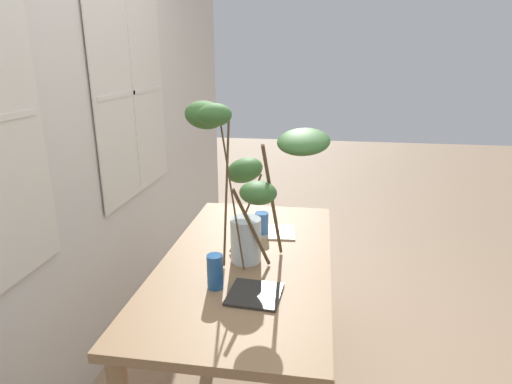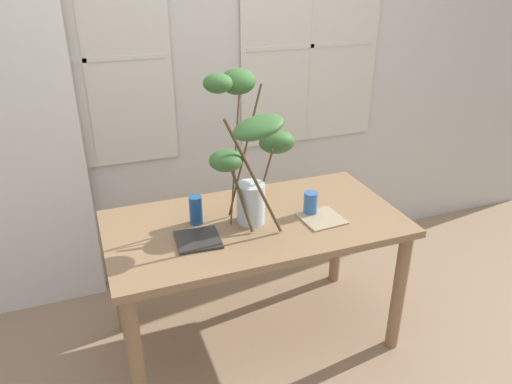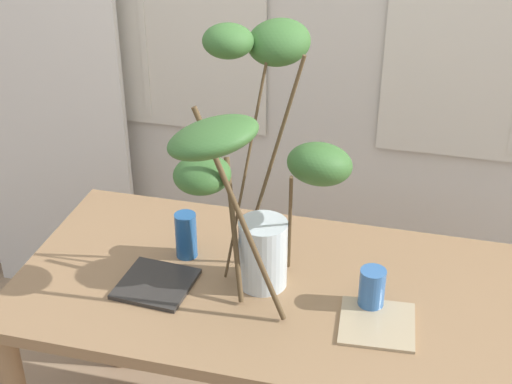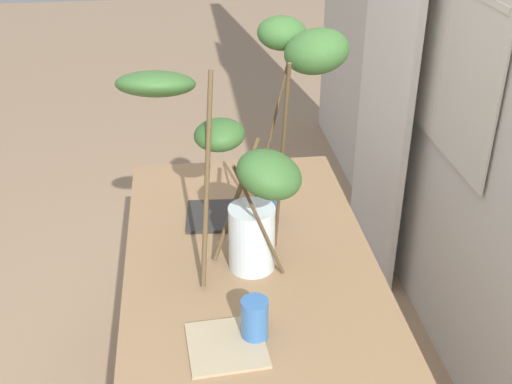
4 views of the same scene
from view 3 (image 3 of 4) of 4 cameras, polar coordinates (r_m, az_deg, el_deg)
The scene contains 8 objects.
back_wall_with_windows at distance 2.71m, azimuth 5.68°, elevation 14.15°, with size 5.57×0.14×2.67m.
curtain_sheer_side at distance 2.98m, azimuth -16.84°, elevation 12.11°, with size 0.68×0.03×2.44m, color white.
dining_table at distance 2.24m, azimuth 1.10°, elevation -9.35°, with size 1.50×0.78×0.75m.
vase_with_branches at distance 1.96m, azimuth 0.23°, elevation 2.71°, with size 0.51×0.65×0.75m.
drinking_glass_blue_left at distance 2.27m, azimuth -5.42°, elevation -3.33°, with size 0.07×0.07×0.15m, color #235693.
drinking_glass_blue_right at distance 2.08m, azimuth 8.92°, elevation -7.36°, with size 0.07×0.07×0.12m, color #386BAD.
plate_square_left at distance 2.19m, azimuth -7.71°, elevation -7.02°, with size 0.21×0.21×0.01m, color #2D2B28.
plate_square_right at distance 2.06m, azimuth 9.32°, elevation -9.97°, with size 0.20×0.20×0.01m, color tan.
Camera 3 is at (0.39, -1.70, 2.06)m, focal length 51.90 mm.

